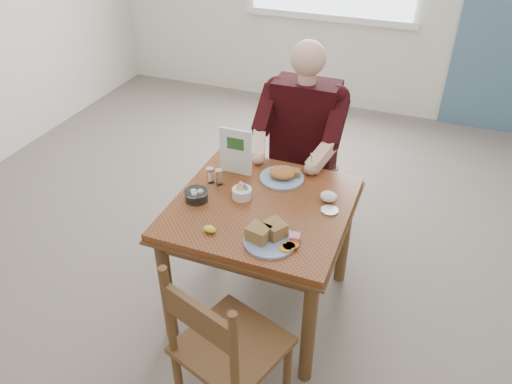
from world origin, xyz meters
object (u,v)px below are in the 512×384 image
at_px(chair_far, 303,172).
at_px(chair_near, 225,350).
at_px(near_plate, 269,236).
at_px(table, 262,221).
at_px(diner, 301,134).
at_px(far_plate, 283,175).

height_order(chair_far, chair_near, same).
bearing_deg(chair_near, near_plate, 85.33).
bearing_deg(table, diner, 90.00).
bearing_deg(chair_far, table, -90.00).
bearing_deg(far_plate, near_plate, -78.14).
bearing_deg(near_plate, far_plate, 101.86).
bearing_deg(near_plate, diner, 98.12).
bearing_deg(far_plate, chair_far, 92.91).
xyz_separation_m(chair_far, far_plate, (0.03, -0.53, 0.30)).
distance_m(table, chair_near, 0.75).
relative_size(table, chair_far, 0.97).
height_order(chair_far, diner, diner).
distance_m(chair_near, far_plate, 1.04).
bearing_deg(chair_far, chair_near, -86.17).
bearing_deg(diner, far_plate, -86.50).
bearing_deg(chair_far, diner, -89.99).
bearing_deg(near_plate, table, 117.39).
xyz_separation_m(chair_near, diner, (-0.10, 1.43, 0.33)).
xyz_separation_m(table, chair_near, (0.10, -0.73, -0.16)).
relative_size(diner, far_plate, 4.43).
height_order(table, near_plate, near_plate).
height_order(chair_near, near_plate, chair_near).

